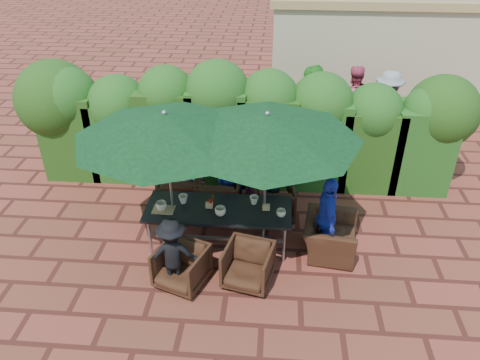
# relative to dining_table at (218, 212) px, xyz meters

# --- Properties ---
(ground) EXTENTS (80.00, 80.00, 0.00)m
(ground) POSITION_rel_dining_table_xyz_m (0.24, -0.06, -0.68)
(ground) COLOR brown
(ground) RESTS_ON ground
(dining_table) EXTENTS (2.38, 0.90, 0.75)m
(dining_table) POSITION_rel_dining_table_xyz_m (0.00, 0.00, 0.00)
(dining_table) COLOR black
(dining_table) RESTS_ON ground
(umbrella_left) EXTENTS (2.81, 2.81, 2.46)m
(umbrella_left) POSITION_rel_dining_table_xyz_m (-0.75, -0.03, 1.54)
(umbrella_left) COLOR gray
(umbrella_left) RESTS_ON ground
(umbrella_right) EXTENTS (2.90, 2.90, 2.46)m
(umbrella_right) POSITION_rel_dining_table_xyz_m (0.75, 0.06, 1.54)
(umbrella_right) COLOR gray
(umbrella_right) RESTS_ON ground
(chair_far_left) EXTENTS (0.97, 0.93, 0.85)m
(chair_far_left) POSITION_rel_dining_table_xyz_m (-0.87, 0.99, -0.25)
(chair_far_left) COLOR black
(chair_far_left) RESTS_ON ground
(chair_far_mid) EXTENTS (0.81, 0.76, 0.83)m
(chair_far_mid) POSITION_rel_dining_table_xyz_m (-0.12, 0.97, -0.26)
(chair_far_mid) COLOR black
(chair_far_mid) RESTS_ON ground
(chair_far_right) EXTENTS (0.81, 0.77, 0.75)m
(chair_far_right) POSITION_rel_dining_table_xyz_m (0.90, 0.87, -0.30)
(chair_far_right) COLOR black
(chair_far_right) RESTS_ON ground
(chair_near_left) EXTENTS (0.89, 0.86, 0.72)m
(chair_near_left) POSITION_rel_dining_table_xyz_m (-0.45, -0.97, -0.31)
(chair_near_left) COLOR black
(chair_near_left) RESTS_ON ground
(chair_near_right) EXTENTS (0.83, 0.79, 0.72)m
(chair_near_right) POSITION_rel_dining_table_xyz_m (0.55, -0.87, -0.32)
(chair_near_right) COLOR black
(chair_near_right) RESTS_ON ground
(chair_end_right) EXTENTS (0.75, 1.04, 0.84)m
(chair_end_right) POSITION_rel_dining_table_xyz_m (1.85, -0.03, -0.26)
(chair_end_right) COLOR black
(chair_end_right) RESTS_ON ground
(adult_far_left) EXTENTS (0.68, 0.53, 1.22)m
(adult_far_left) POSITION_rel_dining_table_xyz_m (-0.76, 0.96, -0.07)
(adult_far_left) COLOR silver
(adult_far_left) RESTS_ON ground
(adult_far_mid) EXTENTS (0.61, 0.56, 1.40)m
(adult_far_mid) POSITION_rel_dining_table_xyz_m (0.09, 1.04, 0.02)
(adult_far_mid) COLOR #2033AF
(adult_far_mid) RESTS_ON ground
(adult_far_right) EXTENTS (0.61, 0.38, 1.24)m
(adult_far_right) POSITION_rel_dining_table_xyz_m (0.89, 0.89, -0.06)
(adult_far_right) COLOR black
(adult_far_right) RESTS_ON ground
(adult_near_left) EXTENTS (0.81, 0.46, 1.19)m
(adult_near_left) POSITION_rel_dining_table_xyz_m (-0.56, -1.01, -0.08)
(adult_near_left) COLOR black
(adult_near_left) RESTS_ON ground
(adult_end_right) EXTENTS (0.52, 0.88, 1.43)m
(adult_end_right) POSITION_rel_dining_table_xyz_m (1.76, -0.07, 0.04)
(adult_end_right) COLOR #2033AF
(adult_end_right) RESTS_ON ground
(child_left) EXTENTS (0.30, 0.25, 0.76)m
(child_left) POSITION_rel_dining_table_xyz_m (-0.47, 1.00, -0.30)
(child_left) COLOR #D54B6F
(child_left) RESTS_ON ground
(child_right) EXTENTS (0.33, 0.27, 0.91)m
(child_right) POSITION_rel_dining_table_xyz_m (0.51, 1.09, -0.22)
(child_right) COLOR #95479B
(child_right) RESTS_ON ground
(pedestrian_a) EXTENTS (1.82, 1.40, 1.86)m
(pedestrian_a) POSITION_rel_dining_table_xyz_m (1.71, 4.17, 0.26)
(pedestrian_a) COLOR green
(pedestrian_a) RESTS_ON ground
(pedestrian_b) EXTENTS (0.98, 0.78, 1.77)m
(pedestrian_b) POSITION_rel_dining_table_xyz_m (2.69, 4.47, 0.21)
(pedestrian_b) COLOR #D54B6F
(pedestrian_b) RESTS_ON ground
(pedestrian_c) EXTENTS (1.23, 0.75, 1.79)m
(pedestrian_c) POSITION_rel_dining_table_xyz_m (3.42, 4.09, 0.22)
(pedestrian_c) COLOR gray
(pedestrian_c) RESTS_ON ground
(cup_a) EXTENTS (0.18, 0.18, 0.14)m
(cup_a) POSITION_rel_dining_table_xyz_m (-0.92, -0.11, 0.15)
(cup_a) COLOR beige
(cup_a) RESTS_ON dining_table
(cup_b) EXTENTS (0.16, 0.16, 0.15)m
(cup_b) POSITION_rel_dining_table_xyz_m (-0.60, 0.11, 0.15)
(cup_b) COLOR beige
(cup_b) RESTS_ON dining_table
(cup_c) EXTENTS (0.18, 0.18, 0.14)m
(cup_c) POSITION_rel_dining_table_xyz_m (0.06, -0.19, 0.15)
(cup_c) COLOR beige
(cup_c) RESTS_ON dining_table
(cup_d) EXTENTS (0.15, 0.15, 0.14)m
(cup_d) POSITION_rel_dining_table_xyz_m (0.57, 0.18, 0.14)
(cup_d) COLOR beige
(cup_d) RESTS_ON dining_table
(cup_e) EXTENTS (0.15, 0.15, 0.12)m
(cup_e) POSITION_rel_dining_table_xyz_m (1.02, -0.14, 0.14)
(cup_e) COLOR beige
(cup_e) RESTS_ON dining_table
(ketchup_bottle) EXTENTS (0.04, 0.04, 0.17)m
(ketchup_bottle) POSITION_rel_dining_table_xyz_m (-0.13, 0.00, 0.16)
(ketchup_bottle) COLOR #B20C0A
(ketchup_bottle) RESTS_ON dining_table
(sauce_bottle) EXTENTS (0.04, 0.04, 0.17)m
(sauce_bottle) POSITION_rel_dining_table_xyz_m (-0.10, 0.11, 0.16)
(sauce_bottle) COLOR #4C230C
(sauce_bottle) RESTS_ON dining_table
(serving_tray) EXTENTS (0.35, 0.25, 0.02)m
(serving_tray) POSITION_rel_dining_table_xyz_m (-0.88, -0.13, 0.08)
(serving_tray) COLOR #A77E51
(serving_tray) RESTS_ON dining_table
(number_block_left) EXTENTS (0.12, 0.06, 0.10)m
(number_block_left) POSITION_rel_dining_table_xyz_m (-0.15, 0.00, 0.12)
(number_block_left) COLOR tan
(number_block_left) RESTS_ON dining_table
(number_block_right) EXTENTS (0.12, 0.06, 0.10)m
(number_block_right) POSITION_rel_dining_table_xyz_m (0.78, 0.02, 0.12)
(number_block_right) COLOR tan
(number_block_right) RESTS_ON dining_table
(hedge_wall) EXTENTS (9.10, 1.60, 2.52)m
(hedge_wall) POSITION_rel_dining_table_xyz_m (-0.02, 2.26, 0.66)
(hedge_wall) COLOR #1A3A10
(hedge_wall) RESTS_ON ground
(building) EXTENTS (6.20, 3.08, 3.20)m
(building) POSITION_rel_dining_table_xyz_m (3.74, 6.93, 0.93)
(building) COLOR #C2AF90
(building) RESTS_ON ground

